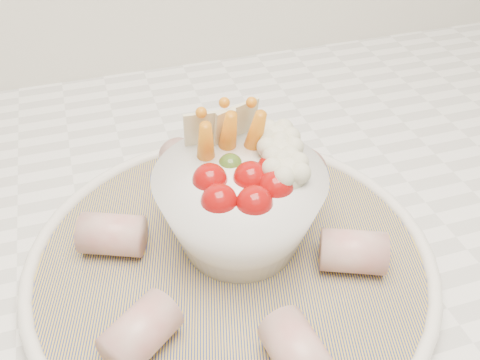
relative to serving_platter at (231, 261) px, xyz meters
name	(u,v)px	position (x,y,z in m)	size (l,w,h in m)	color
serving_platter	(231,261)	(0.00, 0.00, 0.00)	(0.43, 0.43, 0.02)	navy
veggie_bowl	(242,202)	(0.02, 0.02, 0.05)	(0.14, 0.14, 0.12)	white
cured_meat_rolls	(231,243)	(0.00, 0.00, 0.02)	(0.25, 0.29, 0.04)	#B15351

